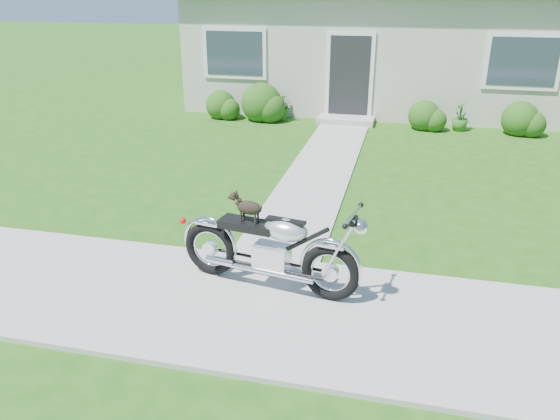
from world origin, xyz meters
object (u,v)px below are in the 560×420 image
object	(u,v)px
potted_plant_right	(460,116)
motorcycle_with_dog	(272,248)
house	(416,25)
potted_plant_left	(280,106)

from	to	relation	value
potted_plant_right	motorcycle_with_dog	bearing A→B (deg)	-107.56
house	potted_plant_left	world-z (taller)	house
house	motorcycle_with_dog	world-z (taller)	house
potted_plant_right	motorcycle_with_dog	size ratio (longest dim) A/B	0.32
potted_plant_left	potted_plant_right	xyz separation A→B (m)	(4.42, 0.00, -0.03)
house	potted_plant_left	distance (m)	5.02
potted_plant_right	house	bearing A→B (deg)	109.77
house	potted_plant_left	bearing A→B (deg)	-132.77
potted_plant_left	potted_plant_right	bearing A→B (deg)	0.00
house	potted_plant_right	world-z (taller)	house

